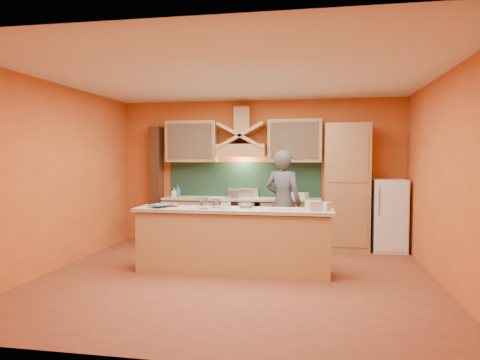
% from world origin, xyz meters
% --- Properties ---
extents(floor, '(5.50, 5.00, 0.01)m').
position_xyz_m(floor, '(0.00, 0.00, 0.00)').
color(floor, brown).
rests_on(floor, ground).
extents(ceiling, '(5.50, 5.00, 0.01)m').
position_xyz_m(ceiling, '(0.00, 0.00, 2.80)').
color(ceiling, white).
rests_on(ceiling, wall_back).
extents(wall_back, '(5.50, 0.02, 2.80)m').
position_xyz_m(wall_back, '(0.00, 2.50, 1.40)').
color(wall_back, '#D46429').
rests_on(wall_back, floor).
extents(wall_front, '(5.50, 0.02, 2.80)m').
position_xyz_m(wall_front, '(0.00, -2.50, 1.40)').
color(wall_front, '#D46429').
rests_on(wall_front, floor).
extents(wall_left, '(0.02, 5.00, 2.80)m').
position_xyz_m(wall_left, '(-2.75, 0.00, 1.40)').
color(wall_left, '#D46429').
rests_on(wall_left, floor).
extents(wall_right, '(0.02, 5.00, 2.80)m').
position_xyz_m(wall_right, '(2.75, 0.00, 1.40)').
color(wall_right, '#D46429').
rests_on(wall_right, floor).
extents(base_cabinet_left, '(1.10, 0.60, 0.86)m').
position_xyz_m(base_cabinet_left, '(-1.25, 2.20, 0.43)').
color(base_cabinet_left, '#AC7F4F').
rests_on(base_cabinet_left, floor).
extents(base_cabinet_right, '(1.10, 0.60, 0.86)m').
position_xyz_m(base_cabinet_right, '(0.65, 2.20, 0.43)').
color(base_cabinet_right, '#AC7F4F').
rests_on(base_cabinet_right, floor).
extents(counter_top, '(3.00, 0.62, 0.04)m').
position_xyz_m(counter_top, '(-0.30, 2.20, 0.90)').
color(counter_top, '#BAB09D').
rests_on(counter_top, base_cabinet_left).
extents(stove, '(0.60, 0.58, 0.90)m').
position_xyz_m(stove, '(-0.30, 2.20, 0.45)').
color(stove, black).
rests_on(stove, floor).
extents(backsplash, '(3.00, 0.03, 0.70)m').
position_xyz_m(backsplash, '(-0.30, 2.48, 1.25)').
color(backsplash, '#163225').
rests_on(backsplash, wall_back).
extents(range_hood, '(0.92, 0.50, 0.24)m').
position_xyz_m(range_hood, '(-0.30, 2.25, 1.82)').
color(range_hood, '#AC7F4F').
rests_on(range_hood, wall_back).
extents(hood_chimney, '(0.30, 0.30, 0.50)m').
position_xyz_m(hood_chimney, '(-0.30, 2.35, 2.40)').
color(hood_chimney, '#AC7F4F').
rests_on(hood_chimney, wall_back).
extents(upper_cabinet_left, '(1.00, 0.35, 0.80)m').
position_xyz_m(upper_cabinet_left, '(-1.30, 2.33, 2.00)').
color(upper_cabinet_left, '#AC7F4F').
rests_on(upper_cabinet_left, wall_back).
extents(upper_cabinet_right, '(1.00, 0.35, 0.80)m').
position_xyz_m(upper_cabinet_right, '(0.70, 2.33, 2.00)').
color(upper_cabinet_right, '#AC7F4F').
rests_on(upper_cabinet_right, wall_back).
extents(pantry_column, '(0.80, 0.60, 2.30)m').
position_xyz_m(pantry_column, '(1.65, 2.20, 1.15)').
color(pantry_column, '#AC7F4F').
rests_on(pantry_column, floor).
extents(fridge, '(0.58, 0.60, 1.30)m').
position_xyz_m(fridge, '(2.40, 2.20, 0.65)').
color(fridge, white).
rests_on(fridge, floor).
extents(trim_column_left, '(0.20, 0.30, 2.30)m').
position_xyz_m(trim_column_left, '(-2.05, 2.35, 1.15)').
color(trim_column_left, '#472816').
rests_on(trim_column_left, floor).
extents(island_body, '(2.80, 0.55, 0.88)m').
position_xyz_m(island_body, '(-0.10, 0.30, 0.44)').
color(island_body, tan).
rests_on(island_body, floor).
extents(island_top, '(2.90, 0.62, 0.05)m').
position_xyz_m(island_top, '(-0.10, 0.30, 0.92)').
color(island_top, '#BAB09D').
rests_on(island_top, island_body).
extents(person, '(0.77, 0.64, 1.81)m').
position_xyz_m(person, '(0.54, 1.61, 0.91)').
color(person, '#4C4C51').
rests_on(person, floor).
extents(pot_large, '(0.34, 0.34, 0.15)m').
position_xyz_m(pot_large, '(-0.42, 2.10, 0.97)').
color(pot_large, '#B6B6BD').
rests_on(pot_large, stove).
extents(pot_small, '(0.22, 0.22, 0.14)m').
position_xyz_m(pot_small, '(-0.22, 2.37, 0.97)').
color(pot_small, silver).
rests_on(pot_small, stove).
extents(soap_bottle_a, '(0.09, 0.09, 0.19)m').
position_xyz_m(soap_bottle_a, '(-1.61, 2.11, 1.01)').
color(soap_bottle_a, silver).
rests_on(soap_bottle_a, counter_top).
extents(soap_bottle_b, '(0.10, 0.10, 0.24)m').
position_xyz_m(soap_bottle_b, '(-1.55, 2.16, 1.04)').
color(soap_bottle_b, '#315C88').
rests_on(soap_bottle_b, counter_top).
extents(bowl_back, '(0.34, 0.34, 0.08)m').
position_xyz_m(bowl_back, '(0.51, 2.14, 0.96)').
color(bowl_back, white).
rests_on(bowl_back, counter_top).
extents(dish_rack, '(0.37, 0.33, 0.11)m').
position_xyz_m(dish_rack, '(0.79, 2.26, 0.97)').
color(dish_rack, white).
rests_on(dish_rack, counter_top).
extents(book_lower, '(0.31, 0.35, 0.03)m').
position_xyz_m(book_lower, '(-1.20, 0.39, 0.96)').
color(book_lower, '#C14445').
rests_on(book_lower, island_top).
extents(book_upper, '(0.35, 0.40, 0.03)m').
position_xyz_m(book_upper, '(-1.30, 0.30, 0.98)').
color(book_upper, teal).
rests_on(book_upper, island_top).
extents(jar_large, '(0.18, 0.18, 0.16)m').
position_xyz_m(jar_large, '(-0.51, 0.18, 1.02)').
color(jar_large, silver).
rests_on(jar_large, island_top).
extents(jar_small, '(0.15, 0.15, 0.13)m').
position_xyz_m(jar_small, '(-0.37, 0.33, 1.01)').
color(jar_small, silver).
rests_on(jar_small, island_top).
extents(kitchen_scale, '(0.16, 0.16, 0.10)m').
position_xyz_m(kitchen_scale, '(-0.19, 0.19, 1.00)').
color(kitchen_scale, silver).
rests_on(kitchen_scale, island_top).
extents(mixing_bowl, '(0.31, 0.31, 0.06)m').
position_xyz_m(mixing_bowl, '(0.07, 0.44, 0.98)').
color(mixing_bowl, white).
rests_on(mixing_bowl, island_top).
extents(cloth, '(0.26, 0.23, 0.01)m').
position_xyz_m(cloth, '(0.61, 0.33, 0.95)').
color(cloth, beige).
rests_on(cloth, island_top).
extents(grocery_bag_a, '(0.25, 0.24, 0.13)m').
position_xyz_m(grocery_bag_a, '(1.06, 0.25, 1.01)').
color(grocery_bag_a, beige).
rests_on(grocery_bag_a, island_top).
extents(grocery_bag_b, '(0.23, 0.22, 0.11)m').
position_xyz_m(grocery_bag_b, '(1.20, 0.30, 1.00)').
color(grocery_bag_b, '#EDE4C3').
rests_on(grocery_bag_b, island_top).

